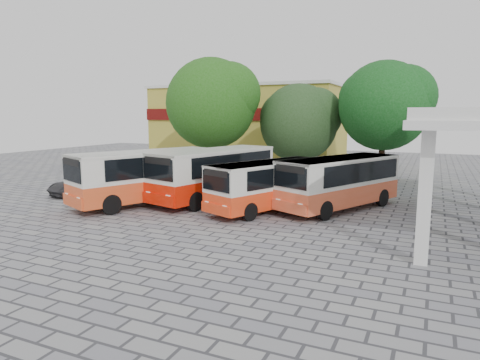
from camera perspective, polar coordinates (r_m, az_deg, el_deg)
The scene contains 10 objects.
ground at distance 20.57m, azimuth 0.65°, elevation -5.87°, with size 90.00×90.00×0.00m, color slate.
shophouse_block at distance 48.13m, azimuth 1.17°, elevation 7.50°, with size 20.40×10.40×8.30m.
bus_far_left at distance 25.40m, azimuth -12.42°, elevation 0.84°, with size 5.80×9.21×3.10m.
bus_centre_left at distance 25.78m, azimuth -3.51°, elevation 1.17°, with size 4.76×9.14×3.12m.
bus_centre_right at distance 23.17m, azimuth 3.86°, elevation -0.34°, with size 4.97×7.93×2.67m.
bus_far_right at distance 23.99m, azimuth 13.15°, elevation 0.05°, with size 5.58×8.55×2.87m.
tree_left at distance 35.21m, azimuth -3.71°, elevation 10.55°, with size 7.67×7.31×9.73m.
tree_middle at distance 35.78m, azimuth 7.96°, elevation 7.89°, with size 6.71×6.39×7.70m.
tree_right at distance 34.08m, azimuth 18.84°, elevation 9.73°, with size 7.00×6.66×9.17m.
parked_car at distance 29.98m, azimuth -20.29°, elevation -0.57°, with size 2.07×4.50×1.25m, color #2D2D30.
Camera 1 is at (8.03, -18.21, 5.18)m, focal length 32.00 mm.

